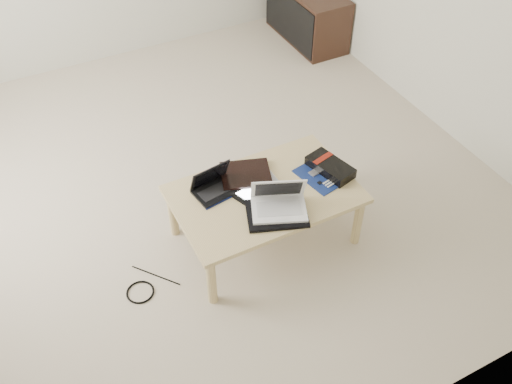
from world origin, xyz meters
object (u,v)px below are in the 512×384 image
coffee_table (265,198)px  netbook (214,186)px  white_laptop (279,202)px  media_cabinet (307,14)px  gpu_box (330,167)px

coffee_table → netbook: size_ratio=3.93×
coffee_table → white_laptop: (0.00, -0.16, 0.11)m
media_cabinet → netbook: bearing=-133.3°
media_cabinet → gpu_box: media_cabinet is taller
white_laptop → netbook: bearing=129.8°
white_laptop → gpu_box: size_ratio=1.14×
coffee_table → white_laptop: white_laptop is taller
white_laptop → coffee_table: bearing=90.6°
coffee_table → netbook: netbook is taller
coffee_table → gpu_box: size_ratio=3.34×
netbook → white_laptop: bearing=-50.2°
white_laptop → gpu_box: 0.48m
coffee_table → netbook: bearing=149.7°
coffee_table → gpu_box: bearing=-1.9°
coffee_table → white_laptop: bearing=-89.4°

